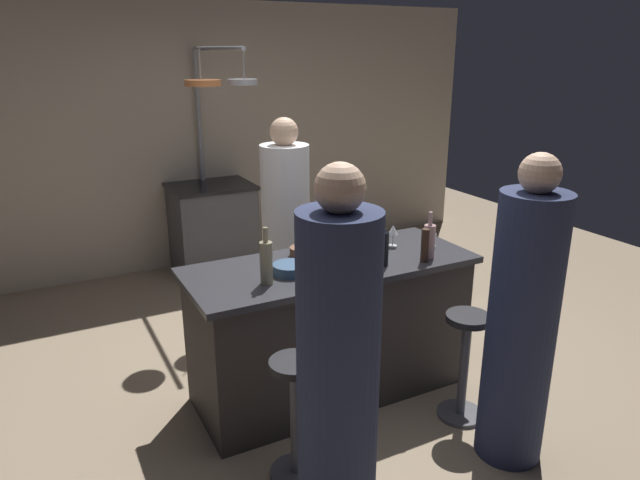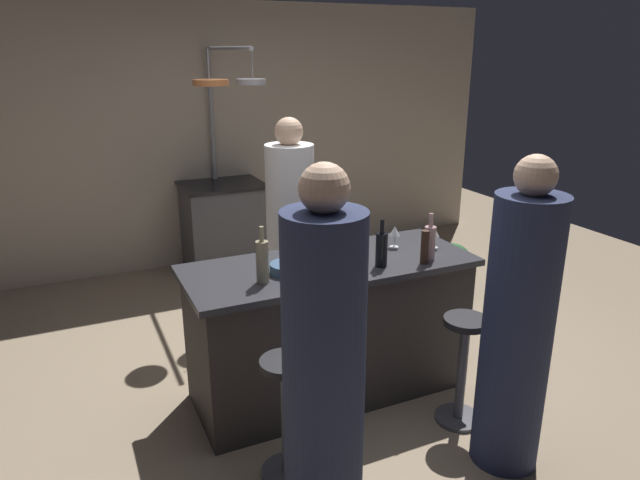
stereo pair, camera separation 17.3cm
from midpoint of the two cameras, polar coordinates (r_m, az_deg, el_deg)
The scene contains 21 objects.
ground_plane at distance 3.94m, azimuth 2.24°, elevation -14.58°, with size 9.00×9.00×0.00m, color gray.
back_wall at distance 6.04m, azimuth -10.11°, elevation 10.06°, with size 6.40×0.16×2.60m, color #BCAD99.
kitchen_island at distance 3.72m, azimuth 2.33°, elevation -8.72°, with size 1.80×0.72×0.90m.
stove_range at distance 5.85m, azimuth -8.62°, elevation 1.29°, with size 0.80×0.64×0.89m.
chef at distance 4.34m, azimuth -1.79°, elevation 0.09°, with size 0.36×0.36×1.69m.
bar_stool_left at distance 3.07m, azimuth -1.66°, elevation -16.73°, with size 0.28×0.28×0.68m.
guest_left at distance 2.58m, azimuth 2.34°, elevation -12.94°, with size 0.37×0.37×1.73m.
bar_stool_right at distance 3.59m, azimuth 15.29°, elevation -11.88°, with size 0.28×0.28×0.68m.
guest_right at distance 3.17m, azimuth 20.45°, elevation -8.34°, with size 0.36×0.36×1.68m.
overhead_pot_rack at distance 5.18m, azimuth -8.68°, elevation 12.64°, with size 0.60×1.38×2.17m.
potted_plant at distance 5.27m, azimuth 13.79°, elevation -2.68°, with size 0.36×0.36×0.52m.
pepper_mill at distance 3.56m, azimuth 11.69°, elevation -0.71°, with size 0.05×0.05×0.21m, color #382319.
wine_bottle_white at distance 3.20m, azimuth -4.19°, elevation -2.09°, with size 0.07×0.07×0.33m.
wine_bottle_dark at distance 3.46m, azimuth 7.53°, elevation -0.88°, with size 0.07×0.07×0.29m.
wine_bottle_rose at distance 3.63m, azimuth 12.16°, elevation -0.22°, with size 0.07×0.07×0.30m.
wine_bottle_amber at distance 3.42m, azimuth 1.24°, elevation -0.91°, with size 0.07×0.07×0.30m.
wine_glass_near_right_guest at distance 3.21m, azimuth 0.42°, elevation -2.43°, with size 0.07×0.07×0.15m.
wine_glass_by_chef at distance 3.84m, azimuth 12.50°, elevation 0.69°, with size 0.07×0.07×0.15m.
wine_glass_near_left_guest at distance 3.81m, azimuth 8.70°, elevation 0.76°, with size 0.07×0.07×0.15m.
mixing_bowl_blue at distance 3.36m, azimuth -1.77°, elevation -2.83°, with size 0.21×0.21×0.06m, color #334C6B.
mixing_bowl_wooden at distance 3.65m, azimuth -0.45°, elevation -1.10°, with size 0.16×0.16×0.06m, color brown.
Camera 2 is at (-1.44, -2.98, 2.14)m, focal length 32.32 mm.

